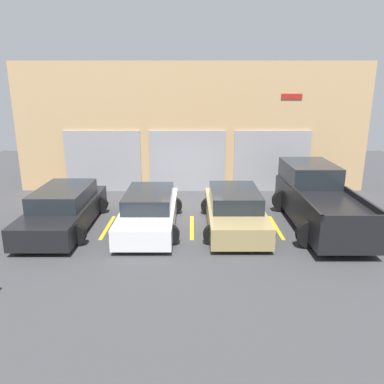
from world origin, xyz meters
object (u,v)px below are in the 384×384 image
(sedan_white, at_px, (149,211))
(pickup_truck, at_px, (318,199))
(van_right, at_px, (64,209))
(sedan_side, at_px, (235,210))

(sedan_white, bearing_deg, pickup_truck, 2.95)
(van_right, bearing_deg, pickup_truck, 1.96)
(sedan_side, xyz_separation_m, van_right, (-5.72, 0.00, 0.03))
(pickup_truck, distance_m, sedan_side, 2.89)
(sedan_white, bearing_deg, van_right, 179.97)
(sedan_white, bearing_deg, sedan_side, -0.00)
(pickup_truck, xyz_separation_m, van_right, (-8.58, -0.29, -0.26))
(sedan_side, bearing_deg, van_right, 179.98)
(sedan_white, height_order, van_right, van_right)
(pickup_truck, relative_size, sedan_white, 1.18)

